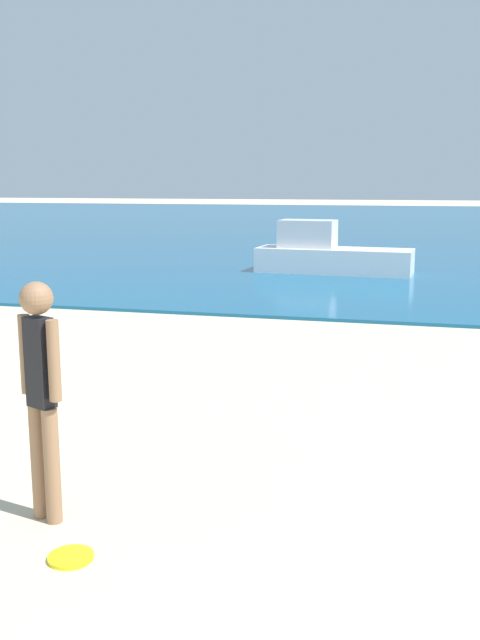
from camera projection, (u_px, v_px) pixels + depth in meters
name	position (u px, v px, depth m)	size (l,w,h in m)	color
water	(396.00, 223.00, 40.31)	(160.00, 60.00, 0.06)	#14567F
person_standing	(41.00, 388.00, 4.70)	(0.35, 0.22, 1.65)	#936B4C
frisbee	(71.00, 557.00, 4.35)	(0.28, 0.28, 0.03)	yellow
boat_near	(328.00, 255.00, 17.67)	(3.89, 1.47, 1.30)	white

